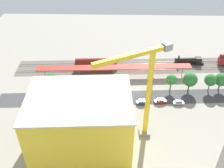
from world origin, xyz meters
TOP-DOWN VIEW (x-y plane):
  - ground_plane at (0.00, 0.00)m, footprint 173.95×173.95m
  - rail_bed at (0.00, -19.84)m, footprint 109.35×20.24m
  - street_asphalt at (0.00, 3.62)m, footprint 109.06×15.58m
  - track_rails at (0.00, -19.84)m, footprint 108.52×13.83m
  - platform_canopy_near at (8.85, -11.80)m, footprint 68.25×8.32m
  - locomotive at (-26.93, -22.68)m, footprint 13.83×3.34m
  - freight_coach_far at (17.31, -17.01)m, footprint 19.46×4.12m
  - parked_car_0 at (-16.31, 7.10)m, footprint 4.29×1.94m
  - parked_car_1 at (-9.41, 6.67)m, footprint 4.82×2.19m
  - parked_car_2 at (-2.16, 7.45)m, footprint 4.25×2.21m
  - parked_car_3 at (4.42, 7.27)m, footprint 4.19×2.09m
  - construction_building at (18.40, 26.48)m, footprint 31.51×24.25m
  - construction_roof_slab at (18.40, 26.48)m, footprint 32.14×24.88m
  - tower_crane at (-0.77, 23.36)m, footprint 21.43×12.43m
  - box_truck_0 at (17.30, 9.97)m, footprint 10.08×2.63m
  - box_truck_1 at (14.90, 9.76)m, footprint 8.75×2.55m
  - box_truck_2 at (22.80, 10.74)m, footprint 10.02×3.63m
  - street_tree_0 at (33.66, -0.62)m, footprint 5.55×5.55m
  - street_tree_1 at (-30.08, -1.60)m, footprint 4.94×4.94m
  - street_tree_2 at (-21.88, -1.53)m, footprint 5.76×5.76m
  - street_tree_3 at (-14.47, -1.57)m, footprint 4.34×4.34m
  - street_tree_4 at (-34.46, -2.15)m, footprint 5.38×5.38m
  - street_tree_5 at (7.00, -1.83)m, footprint 6.00×6.00m
  - traffic_light at (-6.99, -0.91)m, footprint 0.50×0.36m

SIDE VIEW (x-z plane):
  - ground_plane at x=0.00m, z-range 0.00..0.00m
  - rail_bed at x=0.00m, z-range 0.00..0.01m
  - street_asphalt at x=0.00m, z-range 0.00..0.01m
  - track_rails at x=0.00m, z-range 0.12..0.24m
  - parked_car_0 at x=-16.31m, z-range -0.08..1.47m
  - parked_car_3 at x=4.42m, z-range -0.10..1.65m
  - parked_car_1 at x=-9.41m, z-range -0.10..1.68m
  - parked_car_2 at x=-2.16m, z-range -0.10..1.70m
  - box_truck_2 at x=22.80m, z-range 0.00..3.17m
  - box_truck_1 at x=14.90m, z-range -0.01..3.22m
  - box_truck_0 at x=17.30m, z-range -0.03..3.33m
  - locomotive at x=-26.93m, z-range -0.72..4.17m
  - freight_coach_far at x=17.31m, z-range 0.14..5.89m
  - traffic_light at x=-6.99m, z-range 1.05..7.46m
  - platform_canopy_near at x=8.85m, z-range 2.06..6.66m
  - street_tree_5 at x=7.00m, z-range 0.80..8.42m
  - street_tree_0 at x=33.66m, z-range 1.15..9.04m
  - street_tree_4 at x=-34.46m, z-range 1.30..9.33m
  - street_tree_1 at x=-30.08m, z-range 1.47..9.38m
  - street_tree_3 at x=-14.47m, z-range 1.63..9.31m
  - street_tree_2 at x=-21.88m, z-range 1.32..9.77m
  - construction_building at x=18.40m, z-range 0.00..17.67m
  - construction_roof_slab at x=18.40m, z-range 17.67..18.07m
  - tower_crane at x=-0.77m, z-range 2.68..35.24m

